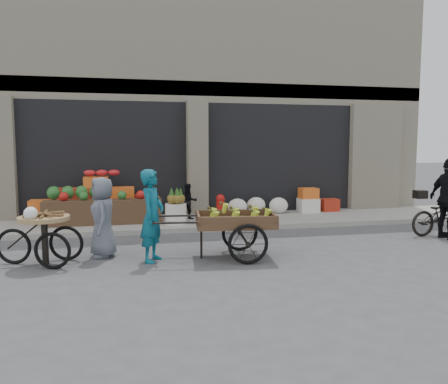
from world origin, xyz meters
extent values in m
plane|color=#424244|center=(0.00, 0.00, 0.00)|extent=(80.00, 80.00, 0.00)
cube|color=gray|center=(0.00, 4.10, 0.06)|extent=(18.00, 2.20, 0.12)
cube|color=beige|center=(0.00, 8.20, 3.50)|extent=(14.00, 6.00, 7.00)
cube|color=gray|center=(0.00, 5.35, 3.60)|extent=(14.00, 0.30, 0.40)
cube|color=black|center=(-2.48, 6.00, 1.67)|extent=(4.40, 1.60, 3.10)
cube|color=black|center=(2.48, 6.00, 1.67)|extent=(4.40, 1.60, 3.10)
cube|color=beige|center=(0.00, 5.15, 1.67)|extent=(0.55, 0.80, 3.22)
cube|color=#533525|center=(-2.48, 3.95, 0.42)|extent=(2.80, 0.45, 0.60)
sphere|color=#1E5923|center=(-3.17, 4.45, 0.86)|extent=(0.34, 0.34, 0.34)
cylinder|color=silver|center=(-0.75, 3.60, 0.37)|extent=(0.52, 0.52, 0.50)
cylinder|color=#A5140F|center=(0.35, 3.55, 0.40)|extent=(0.20, 0.20, 0.56)
sphere|color=#A5140F|center=(0.35, 3.55, 0.72)|extent=(0.22, 0.22, 0.22)
cylinder|color=orange|center=(0.85, 3.50, 0.27)|extent=(0.32, 0.32, 0.30)
ellipsoid|color=silver|center=(1.68, 4.70, 0.34)|extent=(1.70, 0.60, 0.44)
imported|color=black|center=(-0.35, 4.20, 0.58)|extent=(0.51, 0.43, 0.93)
cube|color=#533525|center=(0.01, 0.61, 0.64)|extent=(1.48, 1.05, 0.12)
torus|color=black|center=(0.11, 0.10, 0.35)|extent=(0.71, 0.14, 0.70)
torus|color=black|center=(0.22, 1.08, 0.35)|extent=(0.71, 0.14, 0.70)
cylinder|color=black|center=(-0.60, 0.67, 0.29)|extent=(0.05, 0.05, 0.58)
imported|color=#0E576D|center=(-1.46, 0.66, 0.81)|extent=(0.59, 0.70, 1.62)
cylinder|color=#9E7F51|center=(-3.27, 0.83, 0.80)|extent=(1.03, 1.03, 0.07)
cube|color=black|center=(-3.27, 0.83, 0.40)|extent=(0.10, 0.10, 0.80)
torus|color=black|center=(-3.10, 0.49, 0.31)|extent=(0.61, 0.22, 0.62)
torus|color=black|center=(-2.95, 1.03, 0.31)|extent=(0.61, 0.22, 0.62)
torus|color=black|center=(-3.80, 0.97, 0.31)|extent=(0.61, 0.22, 0.62)
imported|color=slate|center=(-2.33, 1.18, 0.73)|extent=(0.53, 0.75, 1.46)
imported|color=black|center=(5.12, 1.57, 0.45)|extent=(1.76, 0.74, 0.90)
camera|label=1|loc=(-1.84, -6.94, 2.01)|focal=35.00mm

